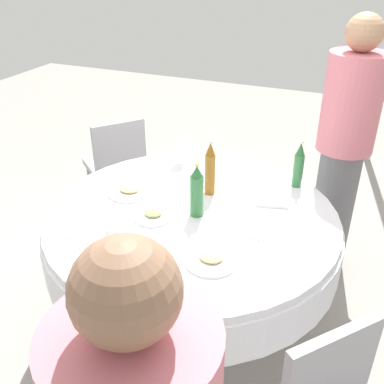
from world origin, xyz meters
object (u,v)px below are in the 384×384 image
Objects in this scene: plate_mid at (153,216)px; plate_right at (211,259)px; wine_glass_outer at (111,233)px; wine_glass_east at (140,270)px; wine_glass_rear at (180,147)px; bottle_amber_west at (210,169)px; dining_table at (192,234)px; chair_outer at (117,161)px; plate_inner at (129,191)px; bottle_green_left at (197,191)px; bottle_green_front at (299,165)px; person_west at (343,149)px.

plate_right is (0.41, -0.23, 0.00)m from plate_mid.
plate_right is (0.45, 0.10, -0.08)m from wine_glass_outer.
wine_glass_east is 1.22m from wine_glass_rear.
bottle_amber_west is 2.35× the size of wine_glass_east.
wine_glass_rear reaches higher than wine_glass_east.
chair_outer reaches higher than dining_table.
plate_mid is at bearing -36.82° from plate_inner.
bottle_green_left is at bearing -58.00° from wine_glass_rear.
bottle_green_front is 2.08× the size of wine_glass_east.
bottle_green_front is 1.23m from wine_glass_east.
wine_glass_east reaches higher than plate_mid.
plate_mid is (-0.21, 0.51, -0.09)m from wine_glass_east.
wine_glass_east is 1.77m from chair_outer.
dining_table is 0.74m from bottle_green_front.
person_west is (1.08, 0.77, 0.13)m from plate_inner.
wine_glass_rear is 0.09× the size of person_west.
wine_glass_outer is 0.15× the size of chair_outer.
plate_inner is (-0.44, 0.07, -0.13)m from bottle_green_left.
bottle_green_left reaches higher than wine_glass_east.
bottle_amber_west is at bearing 22.57° from plate_inner.
plate_right is (-0.21, -0.87, -0.12)m from bottle_green_front.
wine_glass_east is at bearing -125.66° from plate_right.
bottle_amber_west is 1.13× the size of bottle_green_front.
bottle_amber_west is at bearing 91.68° from wine_glass_east.
wine_glass_outer reaches higher than chair_outer.
bottle_amber_west is at bearing 111.32° from plate_right.
bottle_green_left is 0.42m from plate_right.
wine_glass_east is (0.03, -0.87, -0.05)m from bottle_amber_west.
bottle_amber_west reaches higher than plate_mid.
bottle_green_left reaches higher than bottle_green_front.
dining_table is 11.94× the size of wine_glass_outer.
chair_outer is (-0.97, 0.56, -0.37)m from bottle_amber_west.
bottle_green_front is at bearing 48.49° from dining_table.
bottle_green_front is 0.17× the size of person_west.
person_west reaches higher than chair_outer.
dining_table is at bearing 162.19° from bottle_green_left.
bottle_amber_west is 0.89m from person_west.
person_west is (0.64, 0.84, 0.00)m from bottle_green_left.
wine_glass_rear is at bearing -72.15° from chair_outer.
plate_inner is (-0.65, 0.41, -0.00)m from plate_right.
plate_right is at bearing 12.19° from wine_glass_outer.
bottle_green_left is at bearing -89.46° from chair_outer.
dining_table is at bearing 93.37° from wine_glass_east.
wine_glass_rear reaches higher than wine_glass_outer.
wine_glass_outer is at bearing -84.47° from wine_glass_rear.
wine_glass_east is at bearing -56.96° from plate_inner.
bottle_green_front reaches higher than wine_glass_rear.
bottle_green_front is 0.90m from plate_right.
wine_glass_outer is at bearing -124.64° from bottle_green_front.
plate_mid is at bearing -134.28° from bottle_green_front.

